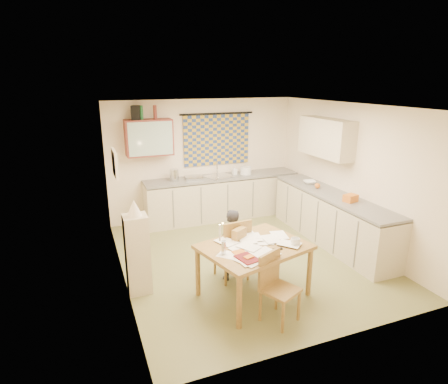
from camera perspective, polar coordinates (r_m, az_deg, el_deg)
name	(u,v)px	position (r m, az deg, el deg)	size (l,w,h in m)	color
floor	(246,258)	(6.41, 3.44, -10.03)	(4.00, 4.50, 0.02)	olive
ceiling	(249,105)	(5.73, 3.89, 13.06)	(4.00, 4.50, 0.02)	white
wall_back	(203,159)	(7.99, -3.21, 5.01)	(4.00, 0.02, 2.50)	beige
wall_front	(339,241)	(4.14, 17.07, -7.21)	(4.00, 0.02, 2.50)	beige
wall_left	(118,201)	(5.44, -15.91, -1.30)	(0.02, 4.50, 2.50)	beige
wall_right	(351,175)	(7.02, 18.72, 2.47)	(0.02, 4.50, 2.50)	beige
window_blind	(217,140)	(7.98, -1.11, 7.94)	(1.45, 0.03, 1.05)	navy
curtain_rod	(217,114)	(7.90, -1.08, 11.86)	(0.04, 0.04, 1.60)	black
wall_cabinet	(149,138)	(7.45, -11.35, 8.14)	(0.90, 0.34, 0.70)	maroon
wall_cabinet_glass	(151,139)	(7.28, -11.10, 7.96)	(0.84, 0.02, 0.64)	#99B2A5
upper_cabinet_right	(326,138)	(7.22, 15.27, 8.01)	(0.34, 1.30, 0.70)	#BCAD8A
framed_print	(115,163)	(5.72, -16.30, 4.21)	(0.04, 0.50, 0.40)	beige
print_canvas	(117,163)	(5.72, -16.05, 4.23)	(0.01, 0.42, 0.32)	silver
counter_back	(222,197)	(8.02, -0.24, -0.82)	(3.30, 0.62, 0.92)	#BCAD8A
counter_right	(331,219)	(7.09, 15.97, -3.91)	(0.62, 2.95, 0.92)	#BCAD8A
stove	(367,240)	(6.45, 20.94, -6.81)	(0.54, 0.54, 0.85)	white
sink	(219,178)	(7.88, -0.74, 2.09)	(0.55, 0.45, 0.10)	silver
tap	(217,168)	(8.00, -1.06, 3.65)	(0.03, 0.03, 0.28)	silver
dish_rack	(194,178)	(7.68, -4.64, 2.20)	(0.35, 0.30, 0.06)	silver
kettle	(174,175)	(7.56, -7.59, 2.56)	(0.18, 0.18, 0.24)	silver
mixing_bowl	(246,170)	(8.08, 3.33, 3.31)	(0.24, 0.24, 0.16)	white
soap_bottle	(235,170)	(8.02, 1.61, 3.35)	(0.10, 0.10, 0.19)	white
bowl	(310,182)	(7.51, 12.90, 1.47)	(0.29, 0.29, 0.06)	white
orange_bag	(351,198)	(6.59, 18.73, -0.89)	(0.22, 0.16, 0.12)	orange
fruit_orange	(317,186)	(7.21, 14.06, 0.93)	(0.10, 0.10, 0.10)	orange
speaker	(136,113)	(7.36, -13.27, 11.69)	(0.16, 0.20, 0.26)	black
bottle_green	(141,112)	(7.37, -12.49, 11.75)	(0.07, 0.07, 0.26)	#195926
bottle_brown	(155,112)	(7.42, -10.47, 11.89)	(0.07, 0.07, 0.26)	maroon
dining_table	(254,270)	(5.24, 4.54, -11.79)	(1.57, 1.34, 0.75)	brown
chair_far	(232,260)	(5.68, 1.20, -10.25)	(0.47, 0.47, 0.96)	brown
chair_near	(279,301)	(4.84, 8.32, -16.06)	(0.52, 0.52, 0.87)	brown
person	(231,245)	(5.57, 1.05, -8.01)	(0.47, 0.41, 1.09)	black
shelf_stand	(138,254)	(5.35, -13.04, -9.25)	(0.32, 0.30, 1.14)	#BCAD8A
lampshade	(134,208)	(5.10, -13.54, -2.37)	(0.20, 0.20, 0.22)	beige
letter_rack	(239,234)	(5.20, 2.33, -6.43)	(0.22, 0.10, 0.16)	brown
mug	(295,242)	(5.13, 10.82, -7.46)	(0.18, 0.18, 0.10)	white
magazine	(240,261)	(4.62, 2.46, -10.47)	(0.28, 0.33, 0.03)	maroon
book	(235,255)	(4.78, 1.76, -9.60)	(0.19, 0.24, 0.02)	orange
orange_box	(249,258)	(4.69, 3.80, -9.97)	(0.12, 0.08, 0.04)	orange
eyeglasses	(278,249)	(4.98, 8.16, -8.59)	(0.13, 0.04, 0.02)	black
candle_holder	(224,248)	(4.78, -0.04, -8.47)	(0.06, 0.06, 0.18)	silver
candle	(220,233)	(4.71, -0.65, -6.23)	(0.02, 0.02, 0.22)	white
candle_flame	(223,223)	(4.67, -0.17, -4.81)	(0.02, 0.02, 0.02)	#FFCC66
papers	(254,245)	(5.05, 4.57, -8.05)	(1.21, 1.02, 0.03)	white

